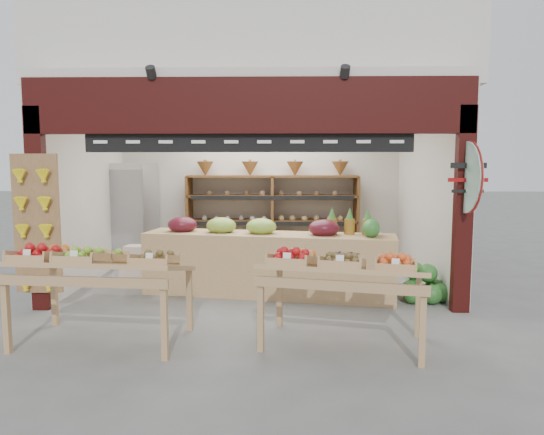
% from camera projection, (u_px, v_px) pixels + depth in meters
% --- Properties ---
extents(ground, '(60.00, 60.00, 0.00)m').
position_uv_depth(ground, '(254.00, 290.00, 7.43)').
color(ground, '#62625D').
rests_on(ground, ground).
extents(shop_structure, '(6.36, 5.12, 5.40)m').
position_uv_depth(shop_structure, '(258.00, 52.00, 8.63)').
color(shop_structure, beige).
rests_on(shop_structure, ground).
extents(banana_board, '(0.60, 0.15, 1.80)m').
position_uv_depth(banana_board, '(36.00, 227.00, 6.20)').
color(banana_board, '#9A6A46').
rests_on(banana_board, ground).
extents(gift_sign, '(0.04, 0.93, 0.92)m').
position_uv_depth(gift_sign, '(467.00, 177.00, 6.06)').
color(gift_sign, '#A0CAB1').
rests_on(gift_sign, ground).
extents(back_shelving, '(3.24, 0.53, 1.98)m').
position_uv_depth(back_shelving, '(272.00, 204.00, 9.23)').
color(back_shelving, brown).
rests_on(back_shelving, ground).
extents(refrigerator, '(0.85, 0.85, 1.95)m').
position_uv_depth(refrigerator, '(133.00, 215.00, 9.19)').
color(refrigerator, silver).
rests_on(refrigerator, ground).
extents(cardboard_stack, '(0.95, 0.69, 0.63)m').
position_uv_depth(cardboard_stack, '(151.00, 270.00, 7.78)').
color(cardboard_stack, beige).
rests_on(cardboard_stack, ground).
extents(mid_counter, '(3.72, 1.33, 1.14)m').
position_uv_depth(mid_counter, '(267.00, 261.00, 7.11)').
color(mid_counter, tan).
rests_on(mid_counter, ground).
extents(display_table_left, '(1.84, 1.13, 1.11)m').
position_uv_depth(display_table_left, '(93.00, 262.00, 5.20)').
color(display_table_left, tan).
rests_on(display_table_left, ground).
extents(display_table_right, '(1.86, 1.30, 1.07)m').
position_uv_depth(display_table_right, '(337.00, 266.00, 5.12)').
color(display_table_right, tan).
rests_on(display_table_right, ground).
extents(watermelon_pile, '(0.73, 0.68, 0.52)m').
position_uv_depth(watermelon_pile, '(425.00, 287.00, 6.86)').
color(watermelon_pile, '#194D1A').
rests_on(watermelon_pile, ground).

